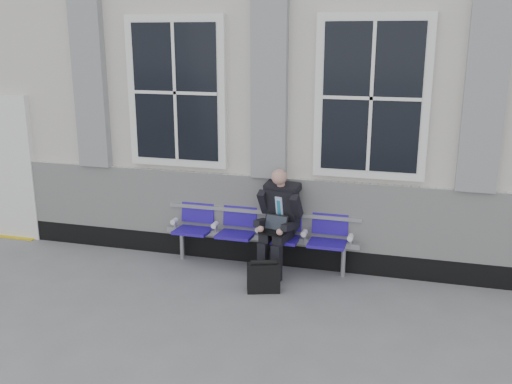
% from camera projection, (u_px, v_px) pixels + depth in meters
% --- Properties ---
extents(ground, '(70.00, 70.00, 0.00)m').
position_uv_depth(ground, '(316.00, 323.00, 6.09)').
color(ground, slate).
rests_on(ground, ground).
extents(station_building, '(14.40, 4.40, 4.49)m').
position_uv_depth(station_building, '(358.00, 86.00, 8.73)').
color(station_building, beige).
rests_on(station_building, ground).
extents(bench, '(2.60, 0.47, 0.91)m').
position_uv_depth(bench, '(260.00, 227.00, 7.43)').
color(bench, '#9EA0A3').
rests_on(bench, ground).
extents(businessman, '(0.58, 0.77, 1.37)m').
position_uv_depth(businessman, '(279.00, 217.00, 7.19)').
color(businessman, black).
rests_on(businessman, ground).
extents(briefcase, '(0.42, 0.28, 0.40)m').
position_uv_depth(briefcase, '(263.00, 277.00, 6.79)').
color(briefcase, black).
rests_on(briefcase, ground).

